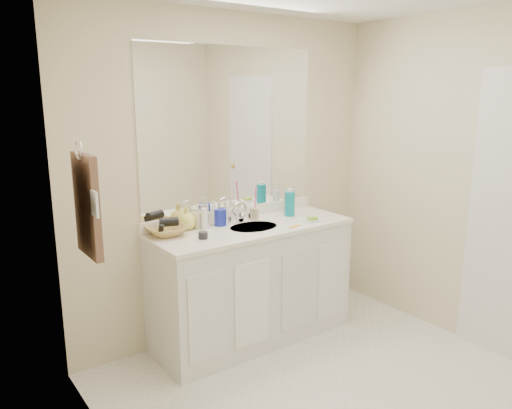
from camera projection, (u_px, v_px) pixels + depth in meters
The scene contains 28 objects.
floor at pixel (350, 402), 3.02m from camera, with size 2.60×2.60×0.00m, color white.
wall_back at pixel (231, 177), 3.78m from camera, with size 2.60×0.02×2.40m, color beige.
wall_left at pixel (137, 255), 2.01m from camera, with size 0.02×2.60×2.40m, color beige.
wall_right at pixel (488, 185), 3.49m from camera, with size 0.02×2.60×2.40m, color beige.
vanity_cabinet at pixel (252, 285), 3.73m from camera, with size 1.50×0.55×0.85m, color white.
countertop at pixel (252, 228), 3.63m from camera, with size 1.52×0.57×0.03m, color white.
backsplash at pixel (232, 214), 3.83m from camera, with size 1.52×0.03×0.08m, color white.
sink_basin at pixel (254, 228), 3.62m from camera, with size 0.37×0.37×0.02m, color beige.
faucet at pixel (240, 214), 3.74m from camera, with size 0.02×0.02×0.11m, color silver.
mirror at pixel (231, 130), 3.69m from camera, with size 1.48×0.01×1.20m, color white.
blue_mug at pixel (220, 217), 3.63m from camera, with size 0.09×0.09×0.12m, color #1724A4.
tan_cup at pixel (254, 214), 3.80m from camera, with size 0.07×0.07×0.09m, color #C9BA8E.
toothbrush at pixel (255, 200), 3.79m from camera, with size 0.01×0.01×0.22m, color #F44088.
mouthwash_bottle at pixel (290, 204), 3.91m from camera, with size 0.08×0.08×0.19m, color #0C8694.
clear_pump_bottle at pixel (289, 203), 4.04m from camera, with size 0.06×0.06×0.15m, color white.
soap_dish at pixel (312, 221), 3.75m from camera, with size 0.11×0.09×0.01m, color white.
green_soap at pixel (312, 218), 3.75m from camera, with size 0.07×0.05×0.03m, color #92BB2D.
orange_comb at pixel (294, 226), 3.61m from camera, with size 0.11×0.02×0.00m, color #F3A419.
dark_jar at pixel (203, 235), 3.32m from camera, with size 0.06×0.06×0.05m, color black.
extra_white_bottle at pixel (204, 219), 3.53m from camera, with size 0.05×0.05×0.15m, color white.
soap_bottle_white at pixel (214, 213), 3.65m from camera, with size 0.07×0.07×0.18m, color silver.
soap_bottle_cream at pixel (198, 216), 3.57m from camera, with size 0.08×0.08×0.17m, color beige.
soap_bottle_yellow at pixel (187, 218), 3.53m from camera, with size 0.13×0.13×0.17m, color #F4E95F.
wicker_basket at pixel (167, 231), 3.39m from camera, with size 0.27×0.27×0.07m, color tan.
hair_dryer at pixel (169, 222), 3.39m from camera, with size 0.06×0.06×0.13m, color black.
towel_ring at pixel (79, 149), 2.56m from camera, with size 0.11×0.11×0.01m, color silver.
hand_towel at pixel (87, 206), 2.64m from camera, with size 0.04×0.32×0.55m, color #493227.
switch_plate at pixel (95, 204), 2.45m from camera, with size 0.01×0.09×0.13m, color white.
Camera 1 is at (-2.03, -1.83, 1.85)m, focal length 35.00 mm.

